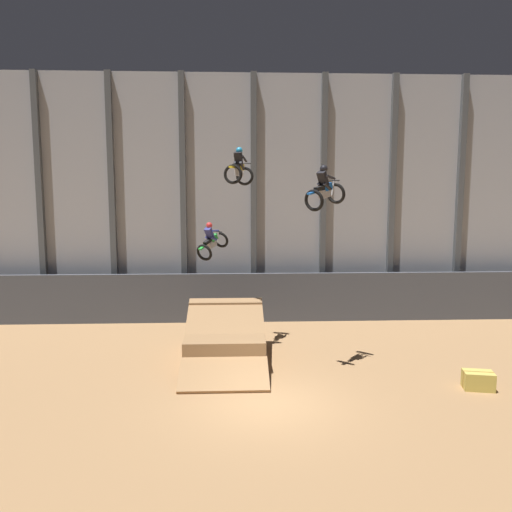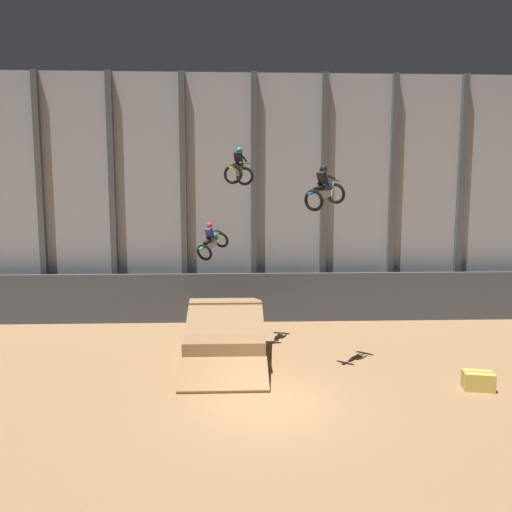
{
  "view_description": "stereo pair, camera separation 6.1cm",
  "coord_description": "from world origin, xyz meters",
  "views": [
    {
      "loc": [
        -0.92,
        -13.82,
        6.09
      ],
      "look_at": [
        -0.09,
        5.55,
        3.64
      ],
      "focal_mm": 35.0,
      "sensor_mm": 36.0,
      "label": 1
    },
    {
      "loc": [
        -0.86,
        -13.82,
        6.09
      ],
      "look_at": [
        -0.09,
        5.55,
        3.64
      ],
      "focal_mm": 35.0,
      "sensor_mm": 36.0,
      "label": 2
    }
  ],
  "objects": [
    {
      "name": "ground_plane",
      "position": [
        0.0,
        0.0,
        0.0
      ],
      "size": [
        60.0,
        60.0,
        0.0
      ],
      "primitive_type": "plane",
      "color": "#9E754C"
    },
    {
      "name": "arena_back_wall",
      "position": [
        0.0,
        10.53,
        5.86
      ],
      "size": [
        32.0,
        0.4,
        11.73
      ],
      "color": "#A3A8B2",
      "rests_on": "ground_plane"
    },
    {
      "name": "lower_barrier",
      "position": [
        0.0,
        9.38,
        1.16
      ],
      "size": [
        31.36,
        0.2,
        2.33
      ],
      "color": "#474C56",
      "rests_on": "ground_plane"
    },
    {
      "name": "dirt_ramp",
      "position": [
        -1.29,
        4.14,
        0.68
      ],
      "size": [
        2.87,
        5.02,
        2.02
      ],
      "color": "#966F48",
      "rests_on": "ground_plane"
    },
    {
      "name": "rider_bike_left_air",
      "position": [
        -1.9,
        7.35,
        4.05
      ],
      "size": [
        1.46,
        1.82,
        1.64
      ],
      "rotation": [
        0.31,
        0.0,
        -0.52
      ],
      "color": "black"
    },
    {
      "name": "rider_bike_center_air",
      "position": [
        -0.74,
        5.61,
        7.0
      ],
      "size": [
        1.19,
        1.78,
        1.45
      ],
      "rotation": [
        -0.02,
        0.0,
        -0.34
      ],
      "color": "black"
    },
    {
      "name": "rider_bike_right_air",
      "position": [
        2.11,
        2.97,
        6.18
      ],
      "size": [
        1.62,
        1.68,
        1.56
      ],
      "rotation": [
        0.16,
        0.0,
        -0.74
      ],
      "color": "black"
    },
    {
      "name": "hay_bale_trackside",
      "position": [
        6.66,
        0.82,
        0.28
      ],
      "size": [
        1.0,
        0.77,
        0.57
      ],
      "rotation": [
        0.0,
        0.0,
        2.94
      ],
      "color": "#CCB751",
      "rests_on": "ground_plane"
    }
  ]
}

